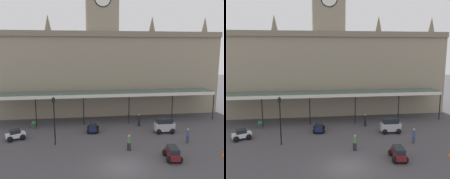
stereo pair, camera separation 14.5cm
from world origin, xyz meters
TOP-DOWN VIEW (x-y plane):
  - ground_plane at (0.00, 0.00)m, footprint 140.00×140.00m
  - station_building at (0.00, 19.23)m, footprint 36.35×6.91m
  - entrance_canopy at (-0.00, 13.55)m, footprint 31.12×3.26m
  - car_white_sedan at (-10.84, 7.88)m, footprint 2.23×2.01m
  - car_navy_sedan at (-2.03, 9.39)m, footprint 1.63×2.12m
  - car_maroon_estate at (4.87, 0.88)m, footprint 1.70×2.33m
  - car_silver_van at (6.62, 7.88)m, footprint 2.43×1.64m
  - pedestrian_beside_cars at (7.98, 4.39)m, footprint 0.34×0.34m
  - pedestrian_near_entrance at (4.13, 10.71)m, footprint 0.38×0.34m
  - pedestrian_crossing_forecourt at (1.28, 3.34)m, footprint 0.36×0.34m
  - victorian_lamppost at (-6.25, 5.83)m, footprint 0.30×0.30m
  - traffic_cone at (10.01, 0.85)m, footprint 0.40×0.40m
  - planter_forecourt_centre at (-9.52, 11.67)m, footprint 0.60×0.60m

SIDE VIEW (x-z plane):
  - ground_plane at x=0.00m, z-range 0.00..0.00m
  - traffic_cone at x=10.01m, z-range 0.00..0.63m
  - planter_forecourt_centre at x=-9.52m, z-range 0.01..0.97m
  - car_white_sedan at x=-10.84m, z-range -0.09..1.10m
  - car_navy_sedan at x=-2.03m, z-range -0.09..1.10m
  - car_maroon_estate at x=4.87m, z-range -0.07..1.20m
  - car_silver_van at x=6.62m, z-range -0.08..1.69m
  - pedestrian_beside_cars at x=7.98m, z-range 0.07..1.74m
  - pedestrian_near_entrance at x=4.13m, z-range 0.07..1.74m
  - pedestrian_crossing_forecourt at x=1.28m, z-range 0.07..1.74m
  - victorian_lamppost at x=-6.25m, z-range 0.61..5.84m
  - entrance_canopy at x=0.00m, z-range 1.96..6.18m
  - station_building at x=0.00m, z-range -3.53..17.64m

